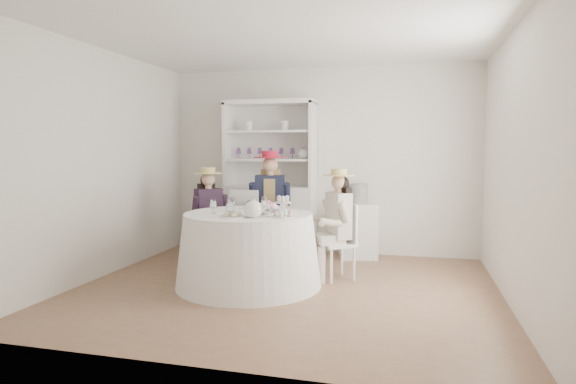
# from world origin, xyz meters

# --- Properties ---
(ground) EXTENTS (4.50, 4.50, 0.00)m
(ground) POSITION_xyz_m (0.00, 0.00, 0.00)
(ground) COLOR brown
(ground) RESTS_ON ground
(ceiling) EXTENTS (4.50, 4.50, 0.00)m
(ceiling) POSITION_xyz_m (0.00, 0.00, 2.70)
(ceiling) COLOR white
(ceiling) RESTS_ON wall_back
(wall_back) EXTENTS (4.50, 0.00, 4.50)m
(wall_back) POSITION_xyz_m (0.00, 2.00, 1.35)
(wall_back) COLOR silver
(wall_back) RESTS_ON ground
(wall_front) EXTENTS (4.50, 0.00, 4.50)m
(wall_front) POSITION_xyz_m (0.00, -2.00, 1.35)
(wall_front) COLOR silver
(wall_front) RESTS_ON ground
(wall_left) EXTENTS (0.00, 4.50, 4.50)m
(wall_left) POSITION_xyz_m (-2.25, 0.00, 1.35)
(wall_left) COLOR silver
(wall_left) RESTS_ON ground
(wall_right) EXTENTS (0.00, 4.50, 4.50)m
(wall_right) POSITION_xyz_m (2.25, 0.00, 1.35)
(wall_right) COLOR silver
(wall_right) RESTS_ON ground
(tea_table) EXTENTS (1.62, 1.62, 0.81)m
(tea_table) POSITION_xyz_m (-0.43, 0.03, 0.41)
(tea_table) COLOR white
(tea_table) RESTS_ON ground
(hutch) EXTENTS (1.48, 0.92, 2.22)m
(hutch) POSITION_xyz_m (-0.69, 1.77, 0.79)
(hutch) COLOR silver
(hutch) RESTS_ON ground
(side_table) EXTENTS (0.60, 0.60, 0.76)m
(side_table) POSITION_xyz_m (0.59, 1.75, 0.38)
(side_table) COLOR silver
(side_table) RESTS_ON ground
(hatbox) EXTENTS (0.36, 0.36, 0.27)m
(hatbox) POSITION_xyz_m (0.59, 1.75, 0.90)
(hatbox) COLOR black
(hatbox) RESTS_ON side_table
(guest_left) EXTENTS (0.55, 0.54, 1.29)m
(guest_left) POSITION_xyz_m (-1.21, 0.72, 0.73)
(guest_left) COLOR silver
(guest_left) RESTS_ON ground
(guest_mid) EXTENTS (0.56, 0.60, 1.50)m
(guest_mid) POSITION_xyz_m (-0.50, 1.07, 0.85)
(guest_mid) COLOR silver
(guest_mid) RESTS_ON ground
(guest_right) EXTENTS (0.55, 0.53, 1.29)m
(guest_right) POSITION_xyz_m (0.47, 0.52, 0.73)
(guest_right) COLOR silver
(guest_right) RESTS_ON ground
(spare_chair) EXTENTS (0.43, 0.43, 1.00)m
(spare_chair) POSITION_xyz_m (-0.77, 0.95, 0.53)
(spare_chair) COLOR silver
(spare_chair) RESTS_ON ground
(teacup_a) EXTENTS (0.09, 0.09, 0.07)m
(teacup_a) POSITION_xyz_m (-0.69, 0.11, 0.85)
(teacup_a) COLOR white
(teacup_a) RESTS_ON tea_table
(teacup_b) EXTENTS (0.08, 0.08, 0.06)m
(teacup_b) POSITION_xyz_m (-0.48, 0.32, 0.85)
(teacup_b) COLOR white
(teacup_b) RESTS_ON tea_table
(teacup_c) EXTENTS (0.09, 0.09, 0.07)m
(teacup_c) POSITION_xyz_m (-0.16, 0.16, 0.85)
(teacup_c) COLOR white
(teacup_c) RESTS_ON tea_table
(flower_bowl) EXTENTS (0.25, 0.25, 0.05)m
(flower_bowl) POSITION_xyz_m (-0.25, -0.03, 0.84)
(flower_bowl) COLOR white
(flower_bowl) RESTS_ON tea_table
(flower_arrangement) EXTENTS (0.18, 0.18, 0.07)m
(flower_arrangement) POSITION_xyz_m (-0.20, -0.02, 0.90)
(flower_arrangement) COLOR pink
(flower_arrangement) RESTS_ON tea_table
(table_teapot) EXTENTS (0.27, 0.19, 0.20)m
(table_teapot) POSITION_xyz_m (-0.26, -0.31, 0.90)
(table_teapot) COLOR white
(table_teapot) RESTS_ON tea_table
(sandwich_plate) EXTENTS (0.27, 0.27, 0.06)m
(sandwich_plate) POSITION_xyz_m (-0.48, -0.34, 0.83)
(sandwich_plate) COLOR white
(sandwich_plate) RESTS_ON tea_table
(cupcake_stand) EXTENTS (0.23, 0.23, 0.22)m
(cupcake_stand) POSITION_xyz_m (0.02, -0.21, 0.89)
(cupcake_stand) COLOR white
(cupcake_stand) RESTS_ON tea_table
(stemware_set) EXTENTS (0.80, 0.84, 0.15)m
(stemware_set) POSITION_xyz_m (-0.43, 0.03, 0.89)
(stemware_set) COLOR white
(stemware_set) RESTS_ON tea_table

